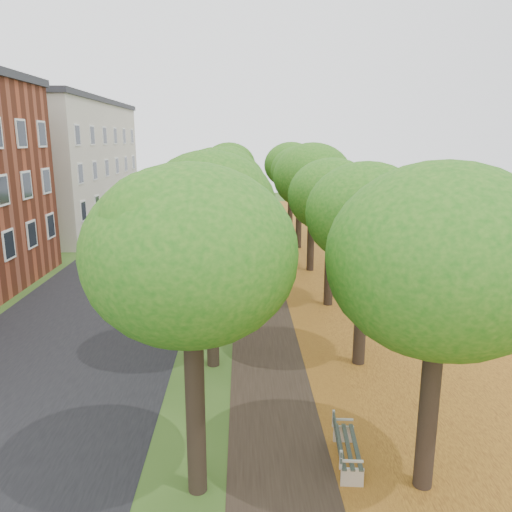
{
  "coord_description": "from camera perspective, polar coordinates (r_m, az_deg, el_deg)",
  "views": [
    {
      "loc": [
        -1.23,
        -9.18,
        7.24
      ],
      "look_at": [
        -0.66,
        10.98,
        2.5
      ],
      "focal_mm": 35.0,
      "sensor_mm": 36.0,
      "label": 1
    }
  ],
  "objects": [
    {
      "name": "ground",
      "position": [
        11.76,
        5.19,
        -24.85
      ],
      "size": [
        120.0,
        120.0,
        0.0
      ],
      "primitive_type": "plane",
      "color": "#2D4C19",
      "rests_on": "ground"
    },
    {
      "name": "street_asphalt",
      "position": [
        26.01,
        -15.54,
        -3.43
      ],
      "size": [
        8.0,
        70.0,
        0.01
      ],
      "primitive_type": "cube",
      "color": "black",
      "rests_on": "ground"
    },
    {
      "name": "footpath",
      "position": [
        25.27,
        1.23,
        -3.41
      ],
      "size": [
        3.2,
        70.0,
        0.01
      ],
      "primitive_type": "cube",
      "color": "black",
      "rests_on": "ground"
    },
    {
      "name": "leaf_verge",
      "position": [
        26.0,
        12.32,
        -3.24
      ],
      "size": [
        7.5,
        70.0,
        0.01
      ],
      "primitive_type": "cube",
      "color": "#A76C1E",
      "rests_on": "ground"
    },
    {
      "name": "tree_row_west",
      "position": [
        24.3,
        -3.95,
        8.05
      ],
      "size": [
        4.13,
        34.13,
        6.85
      ],
      "color": "black",
      "rests_on": "ground"
    },
    {
      "name": "tree_row_east",
      "position": [
        24.58,
        7.41,
        8.03
      ],
      "size": [
        4.13,
        34.13,
        6.85
      ],
      "color": "black",
      "rests_on": "ground"
    },
    {
      "name": "building_cream",
      "position": [
        45.08,
        -22.44,
        9.67
      ],
      "size": [
        10.3,
        20.3,
        10.4
      ],
      "color": "beige",
      "rests_on": "ground"
    },
    {
      "name": "bench",
      "position": [
        12.31,
        10.16,
        -20.59
      ],
      "size": [
        0.66,
        1.8,
        0.83
      ],
      "rotation": [
        0.0,
        0.0,
        1.49
      ],
      "color": "#263029",
      "rests_on": "ground"
    },
    {
      "name": "car_red",
      "position": [
        26.74,
        25.67,
        -2.37
      ],
      "size": [
        4.14,
        2.05,
        1.31
      ],
      "primitive_type": "imported",
      "rotation": [
        0.0,
        0.0,
        1.4
      ],
      "color": "maroon",
      "rests_on": "ground"
    },
    {
      "name": "car_grey",
      "position": [
        28.48,
        23.86,
        -1.15
      ],
      "size": [
        5.08,
        2.25,
        1.45
      ],
      "primitive_type": "imported",
      "rotation": [
        0.0,
        0.0,
        1.53
      ],
      "color": "#37363B",
      "rests_on": "ground"
    },
    {
      "name": "car_white",
      "position": [
        29.47,
        22.93,
        -0.52
      ],
      "size": [
        5.74,
        3.02,
        1.54
      ],
      "primitive_type": "imported",
      "rotation": [
        0.0,
        0.0,
        1.66
      ],
      "color": "white",
      "rests_on": "ground"
    }
  ]
}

